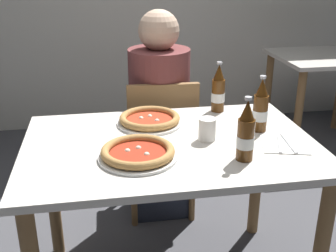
{
  "coord_description": "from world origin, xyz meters",
  "views": [
    {
      "loc": [
        -0.27,
        -1.55,
        1.45
      ],
      "look_at": [
        0.0,
        0.05,
        0.8
      ],
      "focal_mm": 44.67,
      "sensor_mm": 36.0,
      "label": 1
    }
  ],
  "objects_px": {
    "chair_behind_table": "(161,141)",
    "beer_bottle_right": "(218,91)",
    "napkin_with_cutlery": "(284,144)",
    "dining_table_background": "(325,75)",
    "diner_seated": "(159,121)",
    "beer_bottle_center": "(246,134)",
    "paper_cup": "(207,129)",
    "dining_table_main": "(170,166)",
    "pizza_marinara_far": "(138,153)",
    "beer_bottle_left": "(260,108)",
    "pizza_margherita_near": "(150,120)"
  },
  "relations": [
    {
      "from": "dining_table_main",
      "to": "paper_cup",
      "type": "distance_m",
      "value": 0.22
    },
    {
      "from": "paper_cup",
      "to": "napkin_with_cutlery",
      "type": "bearing_deg",
      "value": -19.07
    },
    {
      "from": "dining_table_main",
      "to": "dining_table_background",
      "type": "bearing_deg",
      "value": 43.42
    },
    {
      "from": "beer_bottle_center",
      "to": "dining_table_background",
      "type": "bearing_deg",
      "value": 52.36
    },
    {
      "from": "dining_table_background",
      "to": "napkin_with_cutlery",
      "type": "xyz_separation_m",
      "value": [
        -1.05,
        -1.53,
        0.16
      ]
    },
    {
      "from": "dining_table_background",
      "to": "chair_behind_table",
      "type": "bearing_deg",
      "value": -150.73
    },
    {
      "from": "dining_table_background",
      "to": "pizza_margherita_near",
      "type": "bearing_deg",
      "value": -142.22
    },
    {
      "from": "diner_seated",
      "to": "beer_bottle_right",
      "type": "height_order",
      "value": "diner_seated"
    },
    {
      "from": "dining_table_main",
      "to": "beer_bottle_center",
      "type": "bearing_deg",
      "value": -39.91
    },
    {
      "from": "chair_behind_table",
      "to": "beer_bottle_left",
      "type": "relative_size",
      "value": 3.44
    },
    {
      "from": "diner_seated",
      "to": "beer_bottle_right",
      "type": "distance_m",
      "value": 0.49
    },
    {
      "from": "pizza_margherita_near",
      "to": "beer_bottle_center",
      "type": "height_order",
      "value": "beer_bottle_center"
    },
    {
      "from": "dining_table_main",
      "to": "paper_cup",
      "type": "bearing_deg",
      "value": -2.46
    },
    {
      "from": "pizza_margherita_near",
      "to": "paper_cup",
      "type": "xyz_separation_m",
      "value": [
        0.21,
        -0.22,
        0.03
      ]
    },
    {
      "from": "dining_table_main",
      "to": "beer_bottle_right",
      "type": "height_order",
      "value": "beer_bottle_right"
    },
    {
      "from": "beer_bottle_right",
      "to": "dining_table_main",
      "type": "bearing_deg",
      "value": -131.98
    },
    {
      "from": "dining_table_main",
      "to": "paper_cup",
      "type": "relative_size",
      "value": 12.63
    },
    {
      "from": "dining_table_main",
      "to": "diner_seated",
      "type": "relative_size",
      "value": 0.99
    },
    {
      "from": "chair_behind_table",
      "to": "paper_cup",
      "type": "height_order",
      "value": "chair_behind_table"
    },
    {
      "from": "diner_seated",
      "to": "paper_cup",
      "type": "distance_m",
      "value": 0.71
    },
    {
      "from": "chair_behind_table",
      "to": "beer_bottle_right",
      "type": "relative_size",
      "value": 3.44
    },
    {
      "from": "napkin_with_cutlery",
      "to": "beer_bottle_right",
      "type": "bearing_deg",
      "value": 109.47
    },
    {
      "from": "dining_table_main",
      "to": "napkin_with_cutlery",
      "type": "relative_size",
      "value": 5.43
    },
    {
      "from": "dining_table_background",
      "to": "paper_cup",
      "type": "distance_m",
      "value": 1.97
    },
    {
      "from": "chair_behind_table",
      "to": "beer_bottle_right",
      "type": "bearing_deg",
      "value": 132.0
    },
    {
      "from": "beer_bottle_right",
      "to": "napkin_with_cutlery",
      "type": "distance_m",
      "value": 0.48
    },
    {
      "from": "napkin_with_cutlery",
      "to": "pizza_margherita_near",
      "type": "bearing_deg",
      "value": 147.64
    },
    {
      "from": "pizza_marinara_far",
      "to": "napkin_with_cutlery",
      "type": "distance_m",
      "value": 0.6
    },
    {
      "from": "pizza_margherita_near",
      "to": "diner_seated",
      "type": "bearing_deg",
      "value": 75.93
    },
    {
      "from": "diner_seated",
      "to": "beer_bottle_center",
      "type": "distance_m",
      "value": 0.93
    },
    {
      "from": "dining_table_main",
      "to": "pizza_marinara_far",
      "type": "bearing_deg",
      "value": -139.02
    },
    {
      "from": "dining_table_main",
      "to": "pizza_margherita_near",
      "type": "distance_m",
      "value": 0.26
    },
    {
      "from": "pizza_margherita_near",
      "to": "beer_bottle_right",
      "type": "distance_m",
      "value": 0.38
    },
    {
      "from": "pizza_margherita_near",
      "to": "dining_table_main",
      "type": "bearing_deg",
      "value": -75.04
    },
    {
      "from": "napkin_with_cutlery",
      "to": "beer_bottle_center",
      "type": "bearing_deg",
      "value": -154.65
    },
    {
      "from": "pizza_marinara_far",
      "to": "beer_bottle_right",
      "type": "distance_m",
      "value": 0.64
    },
    {
      "from": "diner_seated",
      "to": "beer_bottle_right",
      "type": "relative_size",
      "value": 4.89
    },
    {
      "from": "beer_bottle_right",
      "to": "paper_cup",
      "type": "bearing_deg",
      "value": -112.85
    },
    {
      "from": "beer_bottle_left",
      "to": "beer_bottle_right",
      "type": "relative_size",
      "value": 1.0
    },
    {
      "from": "chair_behind_table",
      "to": "pizza_marinara_far",
      "type": "bearing_deg",
      "value": 75.93
    },
    {
      "from": "chair_behind_table",
      "to": "dining_table_background",
      "type": "bearing_deg",
      "value": -149.63
    },
    {
      "from": "dining_table_background",
      "to": "pizza_margherita_near",
      "type": "distance_m",
      "value": 1.98
    },
    {
      "from": "diner_seated",
      "to": "pizza_margherita_near",
      "type": "bearing_deg",
      "value": -104.07
    },
    {
      "from": "chair_behind_table",
      "to": "pizza_margherita_near",
      "type": "bearing_deg",
      "value": 75.51
    },
    {
      "from": "beer_bottle_right",
      "to": "dining_table_background",
      "type": "bearing_deg",
      "value": 42.16
    },
    {
      "from": "napkin_with_cutlery",
      "to": "chair_behind_table",
      "type": "bearing_deg",
      "value": 118.96
    },
    {
      "from": "beer_bottle_center",
      "to": "paper_cup",
      "type": "bearing_deg",
      "value": 114.7
    },
    {
      "from": "chair_behind_table",
      "to": "diner_seated",
      "type": "bearing_deg",
      "value": -90.44
    },
    {
      "from": "dining_table_background",
      "to": "beer_bottle_left",
      "type": "bearing_deg",
      "value": -128.75
    },
    {
      "from": "paper_cup",
      "to": "beer_bottle_left",
      "type": "bearing_deg",
      "value": 13.93
    }
  ]
}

